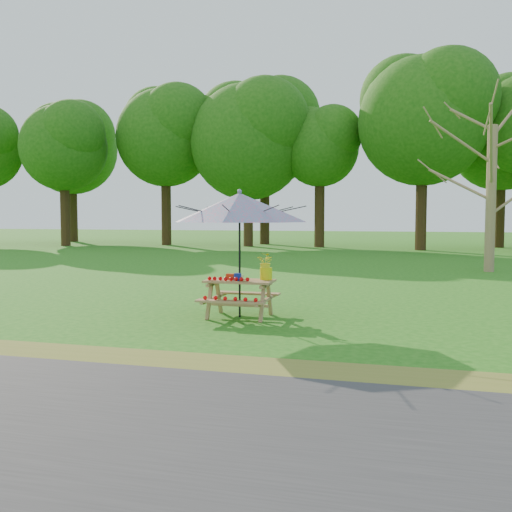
% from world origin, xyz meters
% --- Properties ---
extents(ground, '(120.00, 120.00, 0.00)m').
position_xyz_m(ground, '(0.00, 0.00, 0.00)').
color(ground, '#1E6813').
rests_on(ground, ground).
extents(road, '(120.00, 4.00, 0.01)m').
position_xyz_m(road, '(0.00, -5.00, 0.01)').
color(road, '#302F32').
rests_on(road, ground).
extents(drygrass_strip, '(120.00, 1.20, 0.01)m').
position_xyz_m(drygrass_strip, '(0.00, -2.80, 0.00)').
color(drygrass_strip, olive).
rests_on(drygrass_strip, ground).
extents(treeline, '(60.00, 12.00, 16.00)m').
position_xyz_m(treeline, '(0.00, 22.00, 8.00)').
color(treeline, '#19560E').
rests_on(treeline, ground).
extents(bare_tree, '(5.83, 5.83, 10.92)m').
position_xyz_m(bare_tree, '(4.56, 10.64, 6.63)').
color(bare_tree, '#978152').
rests_on(bare_tree, ground).
extents(picnic_table, '(1.20, 1.32, 0.67)m').
position_xyz_m(picnic_table, '(-0.84, 0.50, 0.33)').
color(picnic_table, '#9E7047').
rests_on(picnic_table, ground).
extents(patio_umbrella, '(2.53, 2.53, 2.27)m').
position_xyz_m(patio_umbrella, '(-0.84, 0.50, 1.95)').
color(patio_umbrella, black).
rests_on(patio_umbrella, ground).
extents(produce_bins, '(0.32, 0.39, 0.13)m').
position_xyz_m(produce_bins, '(-0.92, 0.50, 0.72)').
color(produce_bins, red).
rests_on(produce_bins, picnic_table).
extents(tomatoes_row, '(0.77, 0.13, 0.07)m').
position_xyz_m(tomatoes_row, '(-0.99, 0.32, 0.71)').
color(tomatoes_row, '#EF0809').
rests_on(tomatoes_row, picnic_table).
extents(flower_bucket, '(0.36, 0.33, 0.48)m').
position_xyz_m(flower_bucket, '(-0.39, 0.65, 0.93)').
color(flower_bucket, yellow).
rests_on(flower_bucket, picnic_table).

